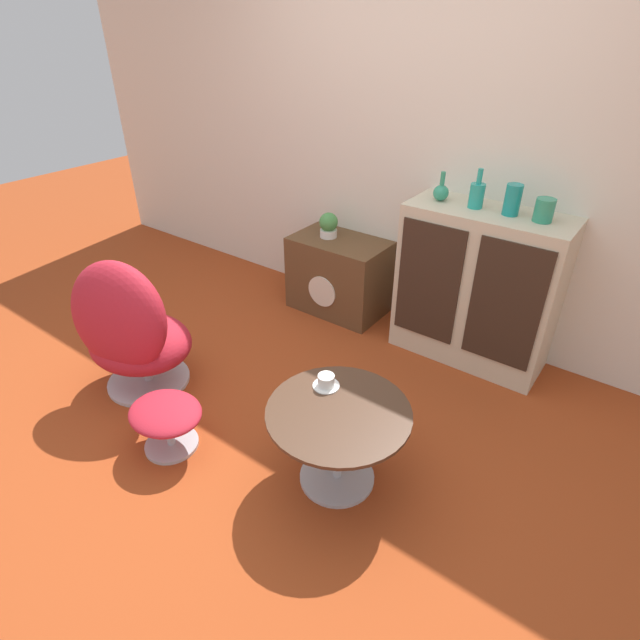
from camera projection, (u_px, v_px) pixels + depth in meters
name	position (u px, v px, depth m)	size (l,w,h in m)	color
ground_plane	(258.00, 429.00, 2.79)	(12.00, 12.00, 0.00)	#9E3D19
wall_back	(415.00, 137.00, 3.22)	(6.40, 0.06, 2.60)	silver
sideboard	(477.00, 288.00, 3.15)	(0.96, 0.42, 1.01)	beige
tv_console	(339.00, 275.00, 3.79)	(0.71, 0.44, 0.57)	brown
egg_chair	(130.00, 331.00, 2.89)	(0.75, 0.72, 0.88)	#B7B7BC
ottoman	(166.00, 417.00, 2.58)	(0.41, 0.34, 0.28)	#B7B7BC
coffee_table	(338.00, 431.00, 2.33)	(0.67, 0.67, 0.44)	#B7B7BC
vase_leftmost	(441.00, 192.00, 3.02)	(0.09, 0.09, 0.17)	#2D8E6B
vase_inner_left	(477.00, 194.00, 2.90)	(0.09, 0.09, 0.23)	teal
vase_inner_right	(513.00, 200.00, 2.79)	(0.09, 0.09, 0.17)	teal
vase_rightmost	(544.00, 210.00, 2.71)	(0.10, 0.10, 0.13)	#2D8E6B
potted_plant	(329.00, 225.00, 3.64)	(0.14, 0.14, 0.18)	silver
teacup	(326.00, 382.00, 2.40)	(0.13, 0.13, 0.06)	white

